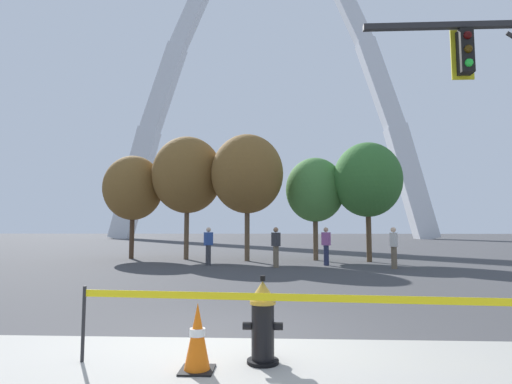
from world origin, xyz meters
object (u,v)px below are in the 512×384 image
pedestrian_near_trees (326,246)px  pedestrian_walking_right (276,247)px  traffic_cone_by_hydrant (197,338)px  monument_arch (271,94)px  pedestrian_walking_left (208,246)px  fire_hydrant (263,322)px  pedestrian_standing_center (394,247)px

pedestrian_near_trees → pedestrian_walking_right: bearing=-154.5°
traffic_cone_by_hydrant → pedestrian_near_trees: size_ratio=0.46×
monument_arch → traffic_cone_by_hydrant: bearing=-90.2°
pedestrian_walking_left → fire_hydrant: bearing=-77.8°
monument_arch → pedestrian_walking_right: bearing=-89.2°
pedestrian_walking_right → pedestrian_near_trees: 2.33m
fire_hydrant → pedestrian_standing_center: 12.21m
fire_hydrant → monument_arch: (-0.51, 57.79, 22.33)m
pedestrian_standing_center → pedestrian_near_trees: bearing=152.7°
fire_hydrant → pedestrian_walking_left: (-2.67, 12.35, 0.35)m
traffic_cone_by_hydrant → pedestrian_walking_right: (0.87, 11.80, 0.46)m
pedestrian_walking_left → pedestrian_standing_center: same height
traffic_cone_by_hydrant → pedestrian_near_trees: bearing=76.9°
fire_hydrant → pedestrian_near_trees: size_ratio=0.62×
pedestrian_near_trees → fire_hydrant: bearing=-100.3°
traffic_cone_by_hydrant → pedestrian_standing_center: size_ratio=0.46×
monument_arch → pedestrian_walking_right: size_ratio=33.00×
fire_hydrant → pedestrian_walking_right: pedestrian_walking_right is taller
traffic_cone_by_hydrant → pedestrian_walking_right: pedestrian_walking_right is taller
fire_hydrant → traffic_cone_by_hydrant: 0.76m
fire_hydrant → pedestrian_near_trees: pedestrian_near_trees is taller
monument_arch → pedestrian_walking_left: (-2.16, -45.45, -21.98)m
pedestrian_walking_left → traffic_cone_by_hydrant: bearing=-81.1°
pedestrian_walking_right → pedestrian_near_trees: (2.11, 1.00, 0.00)m
pedestrian_walking_left → pedestrian_near_trees: (4.95, 0.17, 0.00)m
monument_arch → fire_hydrant: bearing=-89.5°
fire_hydrant → traffic_cone_by_hydrant: (-0.70, -0.29, -0.11)m
pedestrian_standing_center → pedestrian_walking_right: size_ratio=1.00×
pedestrian_walking_right → traffic_cone_by_hydrant: bearing=-94.2°
traffic_cone_by_hydrant → monument_arch: bearing=89.8°
pedestrian_standing_center → pedestrian_near_trees: 2.74m
pedestrian_near_trees → monument_arch: bearing=93.5°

